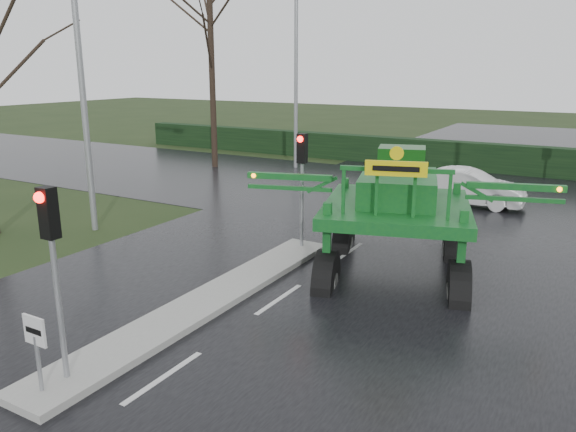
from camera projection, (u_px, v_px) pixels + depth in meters
The scene contains 13 objects.
ground at pixel (164, 378), 9.98m from camera, with size 140.00×140.00×0.00m, color black.
road_main at pixel (373, 236), 18.35m from camera, with size 14.00×80.00×0.02m, color black.
road_cross at pixel (427, 200), 23.37m from camera, with size 80.00×12.00×0.02m, color black.
median_island at pixel (209, 300), 13.10m from camera, with size 1.20×10.00×0.16m, color gray.
hedge_row at pixel (471, 156), 29.88m from camera, with size 44.00×0.90×1.50m, color black.
keep_left_sign at pixel (36, 342), 9.08m from camera, with size 0.50×0.07×1.35m.
traffic_signal_near at pixel (52, 243), 9.10m from camera, with size 0.26×0.33×3.52m.
traffic_signal_mid at pixel (302, 166), 16.22m from camera, with size 0.26×0.33×3.52m.
street_light_left_near at pixel (85, 46), 17.42m from camera, with size 3.85×0.30×10.00m.
street_light_left_far at pixel (301, 54), 29.14m from camera, with size 3.85×0.30×10.00m.
tree_left_far at pixel (211, 32), 29.25m from camera, with size 7.70×7.70×13.26m.
crop_sprayer at pixel (329, 201), 13.93m from camera, with size 7.76×5.87×4.50m.
white_sedan at pixel (466, 205), 22.50m from camera, with size 1.52×4.35×1.43m, color silver.
Camera 1 is at (6.37, -6.61, 5.36)m, focal length 35.00 mm.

